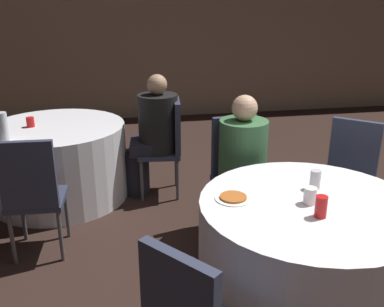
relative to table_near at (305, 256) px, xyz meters
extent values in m
cube|color=gray|center=(0.22, 4.79, 1.04)|extent=(16.00, 0.06, 2.80)
cylinder|color=silver|center=(0.00, 0.00, 0.00)|extent=(1.30, 1.30, 0.72)
cylinder|color=silver|center=(-1.66, 1.92, 0.00)|extent=(1.29, 1.29, 0.72)
cube|color=#2D3347|center=(-0.12, 0.96, 0.07)|extent=(0.45, 0.45, 0.04)
cube|color=#2D3347|center=(-0.14, 1.14, 0.34)|extent=(0.38, 0.10, 0.50)
cylinder|color=#4C4C51|center=(0.07, 0.82, -0.16)|extent=(0.03, 0.03, 0.41)
cylinder|color=#4C4C51|center=(-0.27, 0.77, -0.16)|extent=(0.03, 0.03, 0.41)
cylinder|color=#4C4C51|center=(0.03, 1.15, -0.16)|extent=(0.03, 0.03, 0.41)
cylinder|color=#4C4C51|center=(-0.31, 1.11, -0.16)|extent=(0.03, 0.03, 0.41)
cube|color=#2D3347|center=(0.65, 0.72, 0.07)|extent=(0.56, 0.56, 0.04)
cube|color=#2D3347|center=(0.77, 0.85, 0.34)|extent=(0.32, 0.29, 0.50)
cylinder|color=#4C4C51|center=(0.66, 0.48, -0.16)|extent=(0.03, 0.03, 0.41)
cylinder|color=#4C4C51|center=(0.41, 0.71, -0.16)|extent=(0.03, 0.03, 0.41)
cylinder|color=#4C4C51|center=(0.89, 0.73, -0.16)|extent=(0.03, 0.03, 0.41)
cylinder|color=#4C4C51|center=(0.64, 0.96, -0.16)|extent=(0.03, 0.03, 0.41)
cube|color=#2D3347|center=(-1.70, 0.96, 0.07)|extent=(0.42, 0.42, 0.04)
cube|color=#2D3347|center=(-1.71, 0.78, 0.34)|extent=(0.38, 0.07, 0.50)
cylinder|color=#4C4C51|center=(-1.86, 1.13, -0.16)|extent=(0.03, 0.03, 0.41)
cylinder|color=#4C4C51|center=(-1.52, 1.12, -0.16)|extent=(0.03, 0.03, 0.41)
cylinder|color=#4C4C51|center=(-1.88, 0.80, -0.16)|extent=(0.03, 0.03, 0.41)
cylinder|color=#4C4C51|center=(-1.54, 0.78, -0.16)|extent=(0.03, 0.03, 0.41)
cube|color=#2D3347|center=(-0.70, 1.82, 0.07)|extent=(0.44, 0.44, 0.04)
cube|color=#2D3347|center=(-0.52, 1.80, 0.34)|extent=(0.09, 0.38, 0.50)
cylinder|color=#4C4C51|center=(-0.88, 1.67, -0.16)|extent=(0.03, 0.03, 0.41)
cylinder|color=#4C4C51|center=(-0.85, 2.01, -0.16)|extent=(0.03, 0.03, 0.41)
cylinder|color=#4C4C51|center=(-0.55, 1.63, -0.16)|extent=(0.03, 0.03, 0.41)
cylinder|color=#4C4C51|center=(-0.51, 1.97, -0.16)|extent=(0.03, 0.03, 0.41)
cylinder|color=#33384C|center=(-0.09, 0.75, -0.14)|extent=(0.24, 0.24, 0.45)
cube|color=#33384C|center=(-0.11, 0.86, 0.14)|extent=(0.40, 0.36, 0.12)
cylinder|color=#38663D|center=(-0.12, 0.96, 0.34)|extent=(0.38, 0.38, 0.51)
sphere|color=tan|center=(-0.12, 0.96, 0.70)|extent=(0.20, 0.20, 0.20)
cylinder|color=black|center=(-0.92, 1.84, -0.14)|extent=(0.24, 0.24, 0.45)
cube|color=black|center=(-0.81, 1.83, 0.14)|extent=(0.36, 0.39, 0.12)
cylinder|color=black|center=(-0.70, 1.82, 0.36)|extent=(0.38, 0.38, 0.55)
sphere|color=tan|center=(-0.70, 1.82, 0.73)|extent=(0.19, 0.19, 0.19)
cylinder|color=white|center=(-0.43, 0.13, 0.37)|extent=(0.22, 0.22, 0.01)
cylinder|color=#B25B23|center=(-0.43, 0.13, 0.37)|extent=(0.16, 0.16, 0.01)
cylinder|color=silver|center=(0.11, 0.18, 0.42)|extent=(0.07, 0.07, 0.12)
cylinder|color=red|center=(-0.03, -0.17, 0.42)|extent=(0.07, 0.07, 0.12)
cylinder|color=white|center=(-0.01, -0.01, 0.41)|extent=(0.08, 0.08, 0.10)
cylinder|color=silver|center=(-2.01, 1.51, 0.49)|extent=(0.09, 0.09, 0.25)
cylinder|color=red|center=(-1.86, 1.92, 0.41)|extent=(0.07, 0.07, 0.09)
camera|label=1|loc=(-1.08, -2.08, 1.48)|focal=40.00mm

